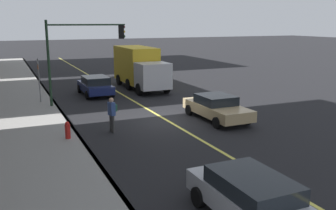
% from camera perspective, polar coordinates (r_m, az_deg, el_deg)
% --- Properties ---
extents(ground, '(200.00, 200.00, 0.00)m').
position_cam_1_polar(ground, '(20.67, -0.28, -2.30)').
color(ground, black).
extents(sidewalk_slab, '(80.00, 3.58, 0.15)m').
position_cam_1_polar(sidewalk_slab, '(19.04, -19.38, -4.11)').
color(sidewalk_slab, gray).
rests_on(sidewalk_slab, ground).
extents(curb_edge, '(80.00, 0.16, 0.15)m').
position_cam_1_polar(curb_edge, '(19.23, -14.30, -3.61)').
color(curb_edge, slate).
rests_on(curb_edge, ground).
extents(lane_stripe_center, '(80.00, 0.16, 0.01)m').
position_cam_1_polar(lane_stripe_center, '(20.67, -0.28, -2.29)').
color(lane_stripe_center, '#D8CC4C').
rests_on(lane_stripe_center, ground).
extents(car_navy, '(4.30, 2.01, 1.40)m').
position_cam_1_polar(car_navy, '(28.10, -11.05, 2.99)').
color(car_navy, navy).
rests_on(car_navy, ground).
extents(car_tan, '(4.66, 2.08, 1.36)m').
position_cam_1_polar(car_tan, '(20.81, 7.44, -0.32)').
color(car_tan, tan).
rests_on(car_tan, ground).
extents(car_silver, '(4.46, 1.90, 1.36)m').
position_cam_1_polar(car_silver, '(10.43, 12.89, -13.84)').
color(car_silver, '#A8AAB2').
rests_on(car_silver, ground).
extents(truck_yellow, '(7.39, 2.48, 3.30)m').
position_cam_1_polar(truck_yellow, '(30.51, -4.41, 5.82)').
color(truck_yellow, silver).
rests_on(truck_yellow, ground).
extents(pedestrian_with_backpack, '(0.45, 0.42, 1.73)m').
position_cam_1_polar(pedestrian_with_backpack, '(18.39, -8.55, -1.06)').
color(pedestrian_with_backpack, '#383838').
rests_on(pedestrian_with_backpack, ground).
extents(traffic_light_mast, '(0.28, 5.02, 5.44)m').
position_cam_1_polar(traffic_light_mast, '(24.35, -13.23, 8.69)').
color(traffic_light_mast, '#1E3823').
rests_on(traffic_light_mast, ground).
extents(street_sign_post, '(0.60, 0.08, 3.02)m').
position_cam_1_polar(street_sign_post, '(25.74, -19.13, 3.99)').
color(street_sign_post, slate).
rests_on(street_sign_post, ground).
extents(fire_hydrant, '(0.24, 0.24, 0.94)m').
position_cam_1_polar(fire_hydrant, '(17.48, -15.08, -3.96)').
color(fire_hydrant, red).
rests_on(fire_hydrant, ground).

